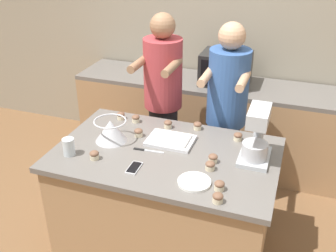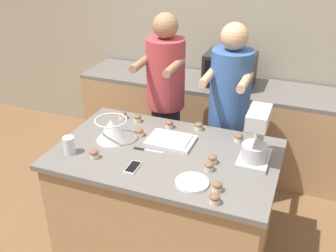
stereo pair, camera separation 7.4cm
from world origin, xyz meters
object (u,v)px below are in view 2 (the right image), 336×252
(small_plate, at_px, (192,182))
(cupcake_0, at_px, (137,118))
(person_left, at_px, (166,106))
(stand_mixer, at_px, (256,139))
(person_right, at_px, (228,118))
(mixing_bowl, at_px, (111,129))
(knife, at_px, (146,150))
(cupcake_2, at_px, (139,132))
(cupcake_6, at_px, (239,138))
(cupcake_5, at_px, (212,159))
(microwave_oven, at_px, (230,69))
(cupcake_4, at_px, (94,154))
(baking_tray, at_px, (171,140))
(cupcake_7, at_px, (199,126))
(cupcake_10, at_px, (215,199))
(cupcake_8, at_px, (169,124))
(drinking_glass, at_px, (69,145))
(cupcake_9, at_px, (209,166))
(cupcake_3, at_px, (217,186))
(cupcake_1, at_px, (123,115))
(cell_phone, at_px, (133,167))

(small_plate, bearing_deg, cupcake_0, 136.32)
(person_left, height_order, stand_mixer, person_left)
(person_right, bearing_deg, mixing_bowl, -136.09)
(person_right, bearing_deg, knife, -119.20)
(person_right, xyz_separation_m, cupcake_2, (-0.54, -0.56, 0.05))
(cupcake_6, bearing_deg, small_plate, -103.95)
(mixing_bowl, bearing_deg, cupcake_5, -2.98)
(microwave_oven, height_order, cupcake_2, microwave_oven)
(cupcake_4, bearing_deg, baking_tray, 43.30)
(cupcake_7, distance_m, cupcake_10, 0.89)
(knife, relative_size, cupcake_2, 3.49)
(person_left, xyz_separation_m, cupcake_7, (0.39, -0.30, 0.03))
(cupcake_6, distance_m, cupcake_8, 0.55)
(person_right, distance_m, drinking_glass, 1.30)
(stand_mixer, bearing_deg, person_right, 118.38)
(cupcake_6, distance_m, cupcake_9, 0.45)
(cupcake_3, relative_size, cupcake_9, 1.00)
(cupcake_4, xyz_separation_m, cupcake_10, (0.89, -0.17, 0.00))
(cupcake_0, xyz_separation_m, cupcake_1, (-0.13, 0.01, 0.00))
(microwave_oven, distance_m, cupcake_1, 1.23)
(cupcake_0, distance_m, cupcake_2, 0.23)
(small_plate, bearing_deg, microwave_oven, 95.90)
(cupcake_8, bearing_deg, cupcake_4, -118.29)
(person_left, distance_m, cupcake_8, 0.39)
(stand_mixer, xyz_separation_m, cupcake_10, (-0.13, -0.53, -0.14))
(cupcake_3, bearing_deg, drinking_glass, 177.29)
(cupcake_0, height_order, cupcake_7, same)
(microwave_oven, relative_size, knife, 2.12)
(cupcake_4, bearing_deg, cupcake_8, 61.71)
(cell_phone, xyz_separation_m, drinking_glass, (-0.49, 0.01, 0.06))
(cupcake_5, bearing_deg, cupcake_8, 140.61)
(person_left, relative_size, cupcake_6, 26.83)
(cupcake_4, distance_m, cupcake_6, 1.04)
(small_plate, distance_m, cupcake_0, 0.92)
(cupcake_4, bearing_deg, cupcake_6, 33.58)
(stand_mixer, height_order, cupcake_9, stand_mixer)
(cupcake_6, height_order, cupcake_9, same)
(stand_mixer, xyz_separation_m, cupcake_4, (-1.02, -0.36, -0.14))
(baking_tray, distance_m, microwave_oven, 1.28)
(drinking_glass, bearing_deg, baking_tray, 33.22)
(small_plate, relative_size, cupcake_6, 3.28)
(baking_tray, height_order, cupcake_10, cupcake_10)
(baking_tray, bearing_deg, cupcake_6, 22.47)
(cupcake_7, bearing_deg, cupcake_5, -61.96)
(microwave_oven, relative_size, cupcake_4, 7.39)
(mixing_bowl, relative_size, microwave_oven, 0.51)
(drinking_glass, relative_size, cupcake_8, 1.94)
(small_plate, height_order, cupcake_9, cupcake_9)
(person_right, relative_size, baking_tray, 4.99)
(cell_phone, height_order, cupcake_2, cupcake_2)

